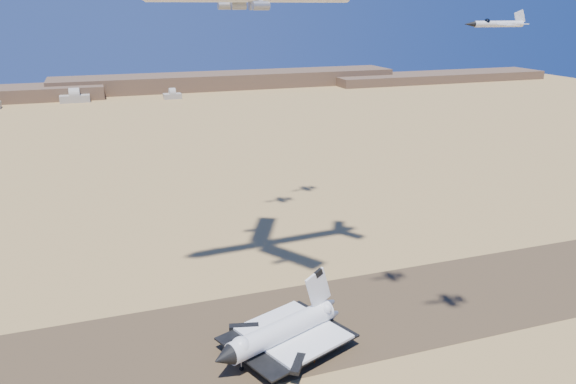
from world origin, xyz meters
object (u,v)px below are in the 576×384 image
object	(u,v)px
shuttle	(281,333)
chase_jet_b	(497,24)
crew_a	(316,356)
crew_c	(314,360)
crew_b	(309,362)

from	to	relation	value
shuttle	chase_jet_b	distance (m)	100.46
crew_a	crew_c	xyz separation A→B (m)	(-1.22, -1.84, -0.11)
crew_a	crew_b	xyz separation A→B (m)	(-2.96, -1.98, -0.07)
shuttle	crew_c	xyz separation A→B (m)	(6.94, -8.77, -4.98)
crew_a	shuttle	bearing A→B (deg)	25.10
crew_c	shuttle	bearing A→B (deg)	0.54
shuttle	crew_c	size ratio (longest dim) A/B	27.39
crew_c	chase_jet_b	world-z (taller)	chase_jet_b
chase_jet_b	shuttle	bearing A→B (deg)	164.47
chase_jet_b	crew_c	bearing A→B (deg)	172.05
crew_b	chase_jet_b	distance (m)	101.15
shuttle	crew_a	world-z (taller)	shuttle
shuttle	crew_b	distance (m)	11.44
crew_b	shuttle	bearing A→B (deg)	28.65
crew_c	chase_jet_b	size ratio (longest dim) A/B	0.10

